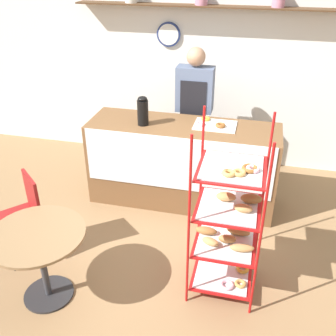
# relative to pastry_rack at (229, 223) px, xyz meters

# --- Properties ---
(ground_plane) EXTENTS (14.00, 14.00, 0.00)m
(ground_plane) POSITION_rel_pastry_rack_xyz_m (-0.68, 0.17, -0.71)
(ground_plane) COLOR olive
(back_wall) EXTENTS (10.00, 0.30, 2.70)m
(back_wall) POSITION_rel_pastry_rack_xyz_m (-0.68, 2.53, 0.65)
(back_wall) COLOR white
(back_wall) RESTS_ON ground_plane
(display_counter) EXTENTS (2.21, 0.69, 1.01)m
(display_counter) POSITION_rel_pastry_rack_xyz_m (-0.68, 1.31, -0.21)
(display_counter) COLOR brown
(display_counter) RESTS_ON ground_plane
(pastry_rack) EXTENTS (0.59, 0.59, 1.65)m
(pastry_rack) POSITION_rel_pastry_rack_xyz_m (0.00, 0.00, 0.00)
(pastry_rack) COLOR #B71414
(pastry_rack) RESTS_ON ground_plane
(person_worker) EXTENTS (0.45, 0.23, 1.77)m
(person_worker) POSITION_rel_pastry_rack_xyz_m (-0.65, 1.85, 0.26)
(person_worker) COLOR #282833
(person_worker) RESTS_ON ground_plane
(cafe_table) EXTENTS (0.81, 0.81, 0.72)m
(cafe_table) POSITION_rel_pastry_rack_xyz_m (-1.54, -0.51, -0.17)
(cafe_table) COLOR #262628
(cafe_table) RESTS_ON ground_plane
(cafe_chair) EXTENTS (0.54, 0.54, 0.89)m
(cafe_chair) POSITION_rel_pastry_rack_xyz_m (-1.98, -0.02, -0.16)
(cafe_chair) COLOR black
(cafe_chair) RESTS_ON ground_plane
(coffee_carafe) EXTENTS (0.13, 0.13, 0.34)m
(coffee_carafe) POSITION_rel_pastry_rack_xyz_m (-1.13, 1.23, 0.46)
(coffee_carafe) COLOR black
(coffee_carafe) RESTS_ON display_counter
(donut_tray_counter) EXTENTS (0.47, 0.35, 0.05)m
(donut_tray_counter) POSITION_rel_pastry_rack_xyz_m (-0.34, 1.38, 0.31)
(donut_tray_counter) COLOR white
(donut_tray_counter) RESTS_ON display_counter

